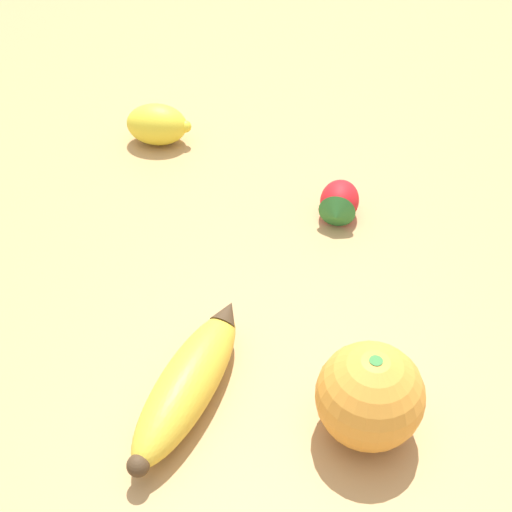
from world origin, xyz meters
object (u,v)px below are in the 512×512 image
Objects in this scene: banana at (188,383)px; orange at (370,396)px; lemon at (157,124)px; strawberry at (339,203)px.

orange is (0.03, 0.14, 0.02)m from banana.
lemon is (-0.40, -0.06, 0.00)m from banana.
strawberry is at bearing 178.59° from orange.
banana is 2.69× the size of strawberry.
orange is at bearing -78.52° from banana.
orange is 0.27m from strawberry.
banana reaches higher than strawberry.
strawberry is 0.78× the size of lemon.
orange is 1.31× the size of strawberry.
lemon is (-0.43, -0.20, -0.02)m from orange.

